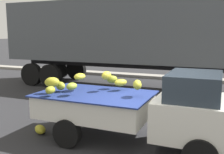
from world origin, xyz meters
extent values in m
plane|color=#28282B|center=(0.00, 0.00, 0.00)|extent=(220.00, 220.00, 0.00)
cube|color=gray|center=(0.00, 9.23, 0.08)|extent=(80.00, 0.80, 0.16)
cube|color=silver|center=(1.03, 0.10, 0.79)|extent=(1.86, 1.62, 0.78)
cube|color=#28333D|center=(0.84, 0.10, 1.44)|extent=(1.02, 1.43, 0.52)
cube|color=silver|center=(-1.41, 0.10, 0.58)|extent=(2.56, 1.62, 0.08)
cube|color=silver|center=(-1.41, 0.88, 0.84)|extent=(2.56, 0.05, 0.44)
cube|color=silver|center=(-1.41, -0.69, 0.84)|extent=(2.56, 0.05, 0.44)
cube|color=silver|center=(-0.16, 0.10, 0.84)|extent=(0.05, 1.62, 0.44)
cube|color=silver|center=(-2.66, 0.10, 0.84)|extent=(0.05, 1.62, 0.44)
cube|color=#B21914|center=(-1.41, 0.91, 0.80)|extent=(2.45, 0.01, 0.07)
cube|color=navy|center=(-1.41, 0.10, 1.07)|extent=(2.68, 1.74, 0.03)
ellipsoid|color=#8EA22F|center=(-1.79, -0.33, 1.30)|extent=(0.23, 0.33, 0.17)
ellipsoid|color=#9DA72D|center=(-2.26, -0.07, 1.23)|extent=(0.38, 0.35, 0.20)
ellipsoid|color=gold|center=(-0.96, 0.61, 1.29)|extent=(0.36, 0.40, 0.17)
ellipsoid|color=#A1A429|center=(-2.19, -0.59, 1.23)|extent=(0.22, 0.29, 0.18)
ellipsoid|color=#97A029|center=(-1.23, 0.72, 1.33)|extent=(0.34, 0.33, 0.20)
ellipsoid|color=gold|center=(-0.38, 0.15, 1.36)|extent=(0.28, 0.37, 0.22)
ellipsoid|color=gold|center=(-1.26, 0.42, 1.47)|extent=(0.26, 0.33, 0.21)
ellipsoid|color=gold|center=(-2.34, -0.30, 1.35)|extent=(0.42, 0.39, 0.24)
ellipsoid|color=gold|center=(-1.89, 0.22, 1.44)|extent=(0.28, 0.38, 0.16)
cylinder|color=black|center=(1.08, 0.88, 0.32)|extent=(0.64, 0.20, 0.64)
cylinder|color=black|center=(-1.71, 0.88, 0.32)|extent=(0.64, 0.20, 0.64)
cylinder|color=black|center=(-1.71, -0.68, 0.32)|extent=(0.64, 0.20, 0.64)
cube|color=#4C5156|center=(-2.51, 5.99, 2.60)|extent=(12.02, 2.59, 2.70)
cube|color=black|center=(-2.51, 5.99, 1.10)|extent=(11.04, 0.48, 0.30)
cylinder|color=black|center=(-6.12, 7.17, 0.54)|extent=(1.08, 0.31, 1.08)
cylinder|color=black|center=(-6.10, 4.77, 0.54)|extent=(1.08, 0.31, 1.08)
cylinder|color=black|center=(-7.20, 7.16, 0.54)|extent=(1.08, 0.31, 1.08)
cylinder|color=black|center=(-7.18, 4.76, 0.54)|extent=(1.08, 0.31, 1.08)
cylinder|color=#38383A|center=(0.79, 6.02, 0.62)|extent=(0.18, 0.18, 1.25)
ellipsoid|color=gold|center=(-2.78, -0.27, 0.11)|extent=(0.45, 0.40, 0.22)
camera|label=1|loc=(1.35, -5.38, 2.47)|focal=42.33mm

